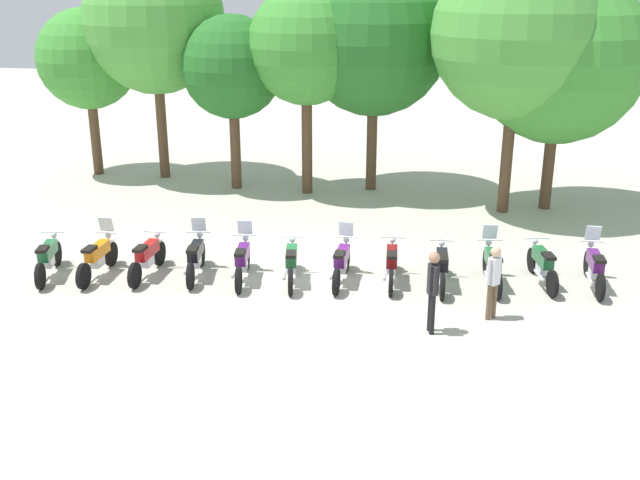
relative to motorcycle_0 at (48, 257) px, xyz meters
The scene contains 22 objects.
ground_plane 6.75m from the motorcycle_0, ahead, with size 80.00×80.00×0.00m, color #BCB7A8.
motorcycle_0 is the anchor object (origin of this frame).
motorcycle_1 1.24m from the motorcycle_0, ahead, with size 0.62×2.19×1.37m.
motorcycle_2 2.47m from the motorcycle_0, ahead, with size 0.62×2.19×0.99m.
motorcycle_3 3.69m from the motorcycle_0, ahead, with size 0.62×2.18×1.37m.
motorcycle_4 4.89m from the motorcycle_0, ahead, with size 0.62×2.19×1.37m.
motorcycle_5 6.11m from the motorcycle_0, ahead, with size 0.62×2.18×0.99m.
motorcycle_6 7.34m from the motorcycle_0, ahead, with size 0.62×2.19×1.37m.
motorcycle_7 8.56m from the motorcycle_0, ahead, with size 0.62×2.19×0.99m.
motorcycle_8 9.77m from the motorcycle_0, ahead, with size 0.62×2.19×0.99m.
motorcycle_9 10.99m from the motorcycle_0, ahead, with size 0.62×2.19×1.37m.
motorcycle_10 12.23m from the motorcycle_0, ahead, with size 0.67×2.17×0.99m.
motorcycle_11 13.44m from the motorcycle_0, ahead, with size 0.62×2.19×1.37m.
person_0 9.68m from the motorcycle_0, 10.19° to the right, with size 0.29×0.41×1.82m.
person_1 10.85m from the motorcycle_0, ahead, with size 0.34×0.34×1.69m.
tree_0 11.02m from the motorcycle_0, 107.75° to the left, with size 3.62×3.62×6.09m.
tree_1 11.04m from the motorcycle_0, 92.90° to the left, with size 4.97×4.97×8.06m.
tree_2 9.83m from the motorcycle_0, 73.82° to the left, with size 3.47×3.47×5.96m.
tree_3 10.88m from the motorcycle_0, 58.97° to the left, with size 3.86×3.86×6.90m.
tree_4 12.67m from the motorcycle_0, 52.02° to the left, with size 5.00×5.00×7.61m.
tree_5 14.63m from the motorcycle_0, 31.95° to the left, with size 5.12×5.12×8.07m.
tree_6 15.83m from the motorcycle_0, 31.15° to the left, with size 5.25×5.25×7.42m.
Camera 1 is at (2.67, -16.90, 7.18)m, focal length 42.00 mm.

